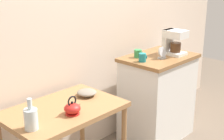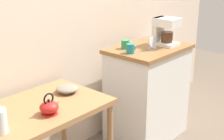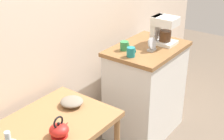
{
  "view_description": "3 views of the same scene",
  "coord_description": "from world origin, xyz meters",
  "px_view_note": "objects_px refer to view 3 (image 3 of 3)",
  "views": [
    {
      "loc": [
        -2.09,
        -1.85,
        1.81
      ],
      "look_at": [
        -0.16,
        -0.03,
        0.96
      ],
      "focal_mm": 51.44,
      "sensor_mm": 36.0,
      "label": 1
    },
    {
      "loc": [
        -1.87,
        -1.71,
        1.72
      ],
      "look_at": [
        -0.02,
        -0.07,
        0.87
      ],
      "focal_mm": 52.63,
      "sensor_mm": 36.0,
      "label": 2
    },
    {
      "loc": [
        -1.81,
        -1.36,
        1.99
      ],
      "look_at": [
        -0.03,
        -0.04,
        0.94
      ],
      "focal_mm": 50.9,
      "sensor_mm": 36.0,
      "label": 3
    }
  ],
  "objects_px": {
    "coffee_maker": "(163,29)",
    "mug_dark_teal": "(131,52)",
    "bowl_stoneware": "(72,102)",
    "table_clock": "(152,45)",
    "teakettle": "(59,130)",
    "mug_tall_green": "(124,46)"
  },
  "relations": [
    {
      "from": "table_clock",
      "to": "coffee_maker",
      "type": "bearing_deg",
      "value": 5.39
    },
    {
      "from": "mug_dark_teal",
      "to": "mug_tall_green",
      "type": "height_order",
      "value": "mug_dark_teal"
    },
    {
      "from": "mug_tall_green",
      "to": "table_clock",
      "type": "bearing_deg",
      "value": -58.61
    },
    {
      "from": "mug_tall_green",
      "to": "table_clock",
      "type": "distance_m",
      "value": 0.24
    },
    {
      "from": "coffee_maker",
      "to": "table_clock",
      "type": "height_order",
      "value": "coffee_maker"
    },
    {
      "from": "coffee_maker",
      "to": "mug_dark_teal",
      "type": "bearing_deg",
      "value": 172.24
    },
    {
      "from": "bowl_stoneware",
      "to": "table_clock",
      "type": "relative_size",
      "value": 1.39
    },
    {
      "from": "mug_tall_green",
      "to": "table_clock",
      "type": "height_order",
      "value": "table_clock"
    },
    {
      "from": "bowl_stoneware",
      "to": "teakettle",
      "type": "bearing_deg",
      "value": -148.95
    },
    {
      "from": "coffee_maker",
      "to": "table_clock",
      "type": "bearing_deg",
      "value": -174.61
    },
    {
      "from": "teakettle",
      "to": "table_clock",
      "type": "bearing_deg",
      "value": 2.14
    },
    {
      "from": "bowl_stoneware",
      "to": "mug_tall_green",
      "type": "relative_size",
      "value": 2.03
    },
    {
      "from": "teakettle",
      "to": "mug_tall_green",
      "type": "distance_m",
      "value": 1.13
    },
    {
      "from": "mug_dark_teal",
      "to": "mug_tall_green",
      "type": "distance_m",
      "value": 0.16
    },
    {
      "from": "teakettle",
      "to": "coffee_maker",
      "type": "distance_m",
      "value": 1.47
    },
    {
      "from": "teakettle",
      "to": "table_clock",
      "type": "distance_m",
      "value": 1.23
    },
    {
      "from": "teakettle",
      "to": "mug_dark_teal",
      "type": "xyz_separation_m",
      "value": [
        1.0,
        0.13,
        0.17
      ]
    },
    {
      "from": "coffee_maker",
      "to": "mug_tall_green",
      "type": "xyz_separation_m",
      "value": [
        -0.35,
        0.19,
        -0.1
      ]
    },
    {
      "from": "teakettle",
      "to": "table_clock",
      "type": "height_order",
      "value": "table_clock"
    },
    {
      "from": "bowl_stoneware",
      "to": "mug_dark_teal",
      "type": "bearing_deg",
      "value": -5.4
    },
    {
      "from": "bowl_stoneware",
      "to": "coffee_maker",
      "type": "relative_size",
      "value": 0.65
    },
    {
      "from": "mug_dark_teal",
      "to": "table_clock",
      "type": "bearing_deg",
      "value": -20.39
    }
  ]
}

